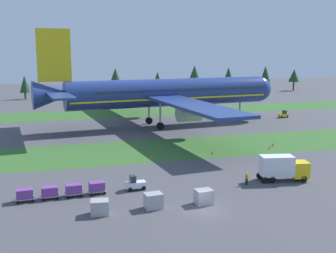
{
  "coord_description": "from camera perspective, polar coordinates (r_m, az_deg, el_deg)",
  "views": [
    {
      "loc": [
        -16.57,
        -42.79,
        18.06
      ],
      "look_at": [
        4.57,
        31.73,
        4.0
      ],
      "focal_mm": 45.19,
      "sensor_mm": 36.0,
      "label": 1
    }
  ],
  "objects": [
    {
      "name": "grass_strip_far",
      "position": [
        122.79,
        -7.91,
        1.73
      ],
      "size": [
        320.0,
        17.5,
        0.01
      ],
      "primitive_type": "cube",
      "color": "#336028",
      "rests_on": "ground"
    },
    {
      "name": "taxiway_marker_1",
      "position": [
        74.91,
        6.07,
        -3.48
      ],
      "size": [
        0.44,
        0.44,
        0.62
      ],
      "primitive_type": "cone",
      "color": "orange",
      "rests_on": "ground"
    },
    {
      "name": "cargo_dolly_lead",
      "position": [
        54.99,
        -9.58,
        -8.02
      ],
      "size": [
        2.27,
        1.6,
        1.55
      ],
      "rotation": [
        0.0,
        0.0,
        -1.52
      ],
      "color": "#A3A3A8",
      "rests_on": "ground"
    },
    {
      "name": "pushback_tractor",
      "position": [
        118.62,
        15.31,
        1.56
      ],
      "size": [
        2.72,
        1.56,
        1.97
      ],
      "rotation": [
        0.0,
        0.0,
        1.67
      ],
      "color": "yellow",
      "rests_on": "ground"
    },
    {
      "name": "baggage_tug",
      "position": [
        55.96,
        -4.45,
        -7.69
      ],
      "size": [
        2.66,
        1.42,
        1.97
      ],
      "rotation": [
        0.0,
        0.0,
        -1.52
      ],
      "color": "silver",
      "rests_on": "ground"
    },
    {
      "name": "catering_truck",
      "position": [
        61.38,
        15.24,
        -5.3
      ],
      "size": [
        7.27,
        3.58,
        3.58
      ],
      "rotation": [
        0.0,
        0.0,
        -1.76
      ],
      "color": "yellow",
      "rests_on": "ground"
    },
    {
      "name": "distant_tree_line",
      "position": [
        167.16,
        -9.11,
        6.35
      ],
      "size": [
        187.88,
        11.01,
        11.89
      ],
      "color": "#4C3823",
      "rests_on": "ground"
    },
    {
      "name": "uld_container_0",
      "position": [
        48.44,
        -9.2,
        -10.7
      ],
      "size": [
        2.18,
        1.84,
        1.64
      ],
      "primitive_type": "cube",
      "rotation": [
        0.0,
        0.0,
        -0.13
      ],
      "color": "#A3A3A8",
      "rests_on": "ground"
    },
    {
      "name": "ground_plane",
      "position": [
        49.31,
        5.06,
        -11.24
      ],
      "size": [
        400.0,
        400.0,
        0.0
      ],
      "primitive_type": "plane",
      "color": "#47474C"
    },
    {
      "name": "airliner",
      "position": [
        100.67,
        -0.58,
        4.59
      ],
      "size": [
        59.62,
        73.68,
        22.52
      ],
      "rotation": [
        0.0,
        0.0,
        -1.47
      ],
      "color": "navy",
      "rests_on": "ground"
    },
    {
      "name": "cargo_dolly_third",
      "position": [
        54.47,
        -15.68,
        -8.45
      ],
      "size": [
        2.27,
        1.6,
        1.55
      ],
      "rotation": [
        0.0,
        0.0,
        -1.52
      ],
      "color": "#A3A3A8",
      "rests_on": "ground"
    },
    {
      "name": "ground_crew_marshaller",
      "position": [
        58.7,
        10.56,
        -6.84
      ],
      "size": [
        0.53,
        0.36,
        1.74
      ],
      "rotation": [
        0.0,
        0.0,
        3.49
      ],
      "color": "black",
      "rests_on": "ground"
    },
    {
      "name": "taxiway_marker_2",
      "position": [
        80.42,
        13.52,
        -2.79
      ],
      "size": [
        0.44,
        0.44,
        0.53
      ],
      "primitive_type": "cone",
      "color": "orange",
      "rests_on": "ground"
    },
    {
      "name": "ground_crew_loader",
      "position": [
        64.96,
        13.02,
        -5.26
      ],
      "size": [
        0.54,
        0.36,
        1.74
      ],
      "rotation": [
        0.0,
        0.0,
        0.31
      ],
      "color": "black",
      "rests_on": "ground"
    },
    {
      "name": "uld_container_1",
      "position": [
        49.59,
        -1.98,
        -9.98
      ],
      "size": [
        2.11,
        1.74,
        1.78
      ],
      "primitive_type": "cube",
      "rotation": [
        0.0,
        0.0,
        0.07
      ],
      "color": "#A3A3A8",
      "rests_on": "ground"
    },
    {
      "name": "cargo_dolly_second",
      "position": [
        54.66,
        -12.62,
        -8.25
      ],
      "size": [
        2.27,
        1.6,
        1.55
      ],
      "rotation": [
        0.0,
        0.0,
        -1.52
      ],
      "color": "#A3A3A8",
      "rests_on": "ground"
    },
    {
      "name": "taxiway_marker_3",
      "position": [
        83.07,
        13.97,
        -2.34
      ],
      "size": [
        0.44,
        0.44,
        0.69
      ],
      "primitive_type": "cone",
      "color": "orange",
      "rests_on": "ground"
    },
    {
      "name": "cargo_dolly_fourth",
      "position": [
        54.45,
        -18.76,
        -8.63
      ],
      "size": [
        2.27,
        1.6,
        1.55
      ],
      "rotation": [
        0.0,
        0.0,
        -1.52
      ],
      "color": "#A3A3A8",
      "rests_on": "ground"
    },
    {
      "name": "grass_strip_near",
      "position": [
        77.3,
        -3.02,
        -3.24
      ],
      "size": [
        320.0,
        17.5,
        0.01
      ],
      "primitive_type": "cube",
      "color": "#336028",
      "rests_on": "ground"
    },
    {
      "name": "taxiway_marker_0",
      "position": [
        71.38,
        -2.25,
        -4.11
      ],
      "size": [
        0.44,
        0.44,
        0.64
      ],
      "primitive_type": "cone",
      "color": "orange",
      "rests_on": "ground"
    },
    {
      "name": "uld_container_2",
      "position": [
        51.09,
        4.84,
        -9.41
      ],
      "size": [
        2.09,
        1.71,
        1.75
      ],
      "primitive_type": "cube",
      "rotation": [
        0.0,
        0.0,
        0.06
      ],
      "color": "#A3A3A8",
      "rests_on": "ground"
    }
  ]
}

